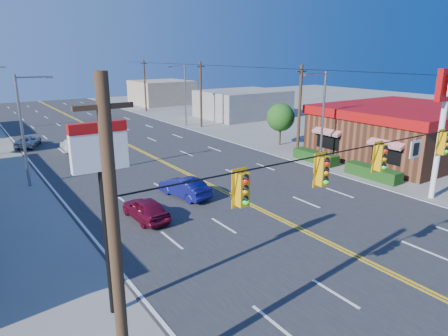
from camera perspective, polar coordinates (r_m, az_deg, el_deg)
ground at (r=19.77m, az=21.90°, el=-13.51°), size 160.00×160.00×0.00m
road at (r=33.96m, az=-6.91°, el=-0.05°), size 20.00×120.00×0.06m
signal_span at (r=17.88m, az=23.30°, el=0.18°), size 24.32×0.34×9.00m
kfc at (r=41.24m, az=24.23°, el=4.86°), size 16.30×12.40×4.70m
kfc_pylon at (r=29.17m, az=28.98°, el=7.51°), size 2.20×0.36×8.50m
pizza_hut_sign at (r=14.26m, az=-17.03°, el=-1.75°), size 1.90×0.30×6.85m
streetlight_se at (r=34.84m, az=13.75°, el=7.57°), size 2.55×0.25×8.00m
streetlight_ne at (r=53.83m, az=-5.75°, el=10.77°), size 2.55×0.25×8.00m
streetlight_sw at (r=31.72m, az=-26.60°, el=5.54°), size 2.55×0.25×8.00m
utility_pole_near at (r=38.63m, az=10.73°, el=8.06°), size 0.28×0.28×8.40m
utility_pole_mid at (r=52.83m, az=-3.32°, el=10.38°), size 0.28×0.28×8.40m
utility_pole_far at (r=68.83m, az=-11.23°, el=11.42°), size 0.28×0.28×8.40m
tree_kfc_rear at (r=42.56m, az=8.10°, el=7.17°), size 2.94×2.94×4.41m
bld_east_mid at (r=61.82m, az=2.67°, el=9.16°), size 12.00×10.00×4.00m
bld_east_far at (r=79.06m, az=-8.90°, el=10.63°), size 10.00×10.00×4.40m
car_magenta at (r=23.69m, az=-11.13°, el=-5.86°), size 1.70×3.91×1.31m
car_blue at (r=26.94m, az=-5.66°, el=-2.88°), size 2.15×4.28×1.35m
car_white at (r=42.58m, az=-21.03°, el=3.05°), size 1.96×4.18×1.18m
car_silver at (r=46.13m, az=-26.20°, el=3.38°), size 3.36×4.54×1.15m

